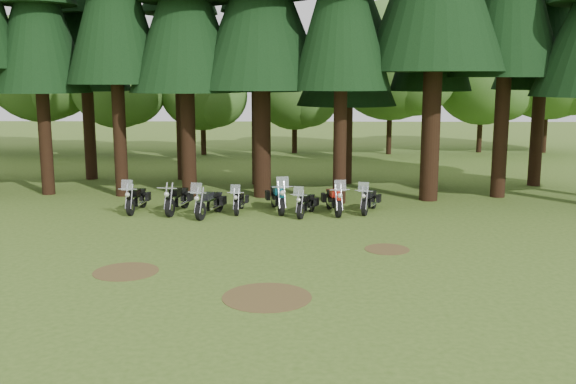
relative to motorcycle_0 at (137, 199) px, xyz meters
name	(u,v)px	position (x,y,z in m)	size (l,w,h in m)	color
ground	(241,253)	(4.74, -6.05, -0.49)	(120.00, 120.00, 0.00)	#3C591C
pine_back_4	(348,15)	(8.78, 7.20, 7.76)	(4.94, 4.94, 13.78)	black
decid_1	(44,69)	(-11.24, 19.71, 5.35)	(7.91, 7.69, 9.88)	black
decid_2	(121,82)	(-5.69, 18.73, 4.47)	(6.72, 6.53, 8.40)	black
decid_3	(206,89)	(0.03, 19.08, 4.03)	(6.12, 5.95, 7.65)	black
decid_4	(298,91)	(6.32, 20.27, 3.88)	(5.93, 5.76, 7.41)	black
decid_5	(397,63)	(13.04, 19.66, 5.75)	(8.45, 8.21, 10.56)	black
decid_6	(488,79)	(19.60, 20.96, 4.72)	(7.06, 6.86, 8.82)	black
decid_7	(556,64)	(24.21, 20.78, 5.74)	(8.44, 8.20, 10.55)	black
dirt_patch_0	(126,271)	(1.74, -8.05, -0.48)	(1.80, 1.80, 0.01)	#4C3D1E
dirt_patch_1	(387,249)	(9.24, -5.55, -0.48)	(1.40, 1.40, 0.01)	#4C3D1E
dirt_patch_2	(267,297)	(5.74, -10.05, -0.48)	(2.20, 2.20, 0.01)	#4C3D1E
motorcycle_0	(137,199)	(0.00, 0.00, 0.00)	(0.47, 2.32, 1.46)	black
motorcycle_1	(178,200)	(1.67, -0.13, 0.02)	(0.54, 2.43, 0.99)	black
motorcycle_2	(210,204)	(3.03, -0.80, 0.01)	(0.96, 2.32, 1.48)	black
motorcycle_3	(239,202)	(4.10, -0.03, -0.06)	(0.39, 2.01, 1.27)	black
motorcycle_4	(277,198)	(5.62, 0.16, 0.04)	(0.82, 2.51, 1.58)	black
motorcycle_5	(306,204)	(6.75, -0.59, -0.05)	(0.87, 2.03, 1.30)	black
motorcycle_6	(334,201)	(7.84, -0.14, 0.02)	(0.68, 2.39, 1.50)	black
motorcycle_7	(369,201)	(9.26, 0.09, -0.03)	(0.97, 2.13, 1.36)	black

